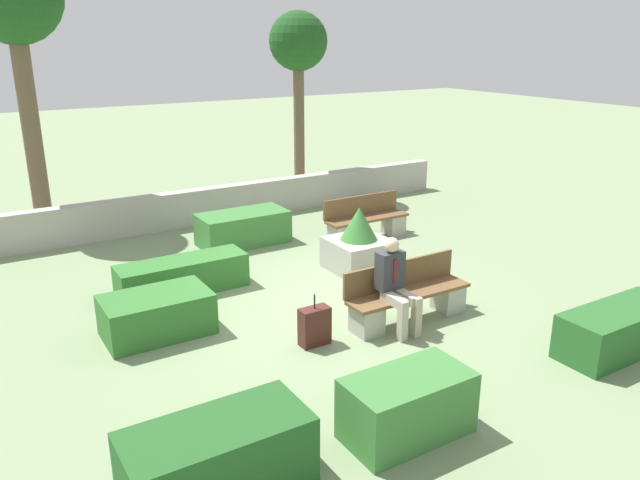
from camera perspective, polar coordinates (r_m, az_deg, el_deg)
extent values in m
plane|color=gray|center=(9.58, 0.33, -6.16)|extent=(60.00, 60.00, 0.00)
cube|color=#ADA89E|center=(13.88, -11.07, 3.00)|extent=(12.77, 0.30, 0.77)
cube|color=brown|center=(9.08, 8.20, -4.88)|extent=(1.96, 0.44, 0.05)
cube|color=brown|center=(9.16, 7.30, -3.09)|extent=(1.96, 0.04, 0.40)
cube|color=#ADA89E|center=(8.74, 4.29, -7.28)|extent=(0.36, 0.40, 0.40)
cube|color=#ADA89E|center=(9.63, 11.61, -5.13)|extent=(0.36, 0.40, 0.40)
cube|color=brown|center=(12.66, 4.38, 1.99)|extent=(1.80, 0.44, 0.05)
cube|color=brown|center=(12.79, 3.76, 3.21)|extent=(1.80, 0.04, 0.40)
cube|color=#ADA89E|center=(12.36, 1.83, 0.54)|extent=(0.36, 0.40, 0.40)
cube|color=#ADA89E|center=(13.11, 6.73, 1.47)|extent=(0.36, 0.40, 0.40)
cube|color=#B2A893|center=(8.63, 6.77, -5.44)|extent=(0.14, 0.46, 0.13)
cube|color=#B2A893|center=(8.74, 7.81, -5.15)|extent=(0.14, 0.46, 0.13)
cube|color=#B2A893|center=(8.55, 7.56, -7.36)|extent=(0.11, 0.11, 0.58)
cube|color=#B2A893|center=(8.69, 8.81, -6.98)|extent=(0.11, 0.11, 0.58)
cube|color=#333338|center=(8.73, 6.40, -2.75)|extent=(0.38, 0.22, 0.54)
sphere|color=beige|center=(8.59, 6.57, -0.45)|extent=(0.21, 0.21, 0.21)
cube|color=maroon|center=(8.64, 6.87, -2.86)|extent=(0.06, 0.01, 0.35)
cube|color=#33702D|center=(10.27, -12.45, -3.22)|extent=(2.07, 0.64, 0.55)
cube|color=#33702D|center=(8.95, -14.69, -6.60)|extent=(1.45, 0.88, 0.58)
cube|color=#286028|center=(9.10, 25.63, -7.41)|extent=(1.79, 0.69, 0.60)
cube|color=#3D7A38|center=(6.68, 7.98, -14.78)|extent=(1.33, 0.71, 0.68)
cube|color=#3D7A38|center=(12.43, -7.05, 1.09)|extent=(1.74, 0.87, 0.64)
cube|color=#235623|center=(6.00, -9.33, -19.12)|extent=(1.68, 0.78, 0.69)
cube|color=#ADA89E|center=(11.01, 3.54, -1.32)|extent=(1.00, 1.00, 0.56)
cone|color=#387533|center=(10.83, 3.59, 1.52)|extent=(0.66, 0.66, 0.58)
cube|color=#471E19|center=(8.39, -0.50, -7.89)|extent=(0.41, 0.21, 0.53)
cylinder|color=#333338|center=(8.24, -0.51, -5.63)|extent=(0.02, 0.02, 0.20)
cylinder|color=brown|center=(14.51, -24.89, 9.21)|extent=(0.37, 0.37, 4.19)
cylinder|color=brown|center=(15.84, -1.92, 10.10)|extent=(0.27, 0.27, 3.43)
sphere|color=#1E4C1E|center=(15.68, -2.01, 17.73)|extent=(1.41, 1.41, 1.41)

